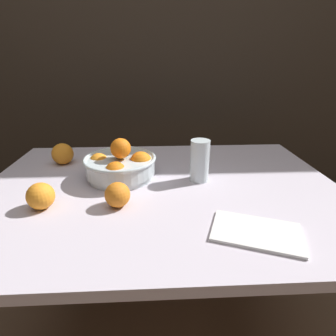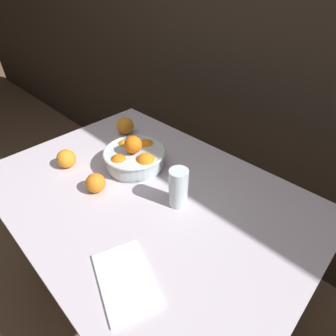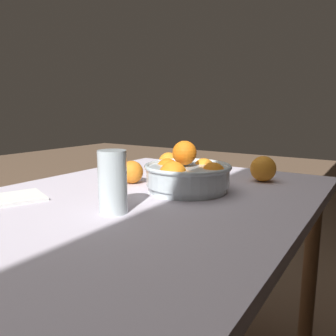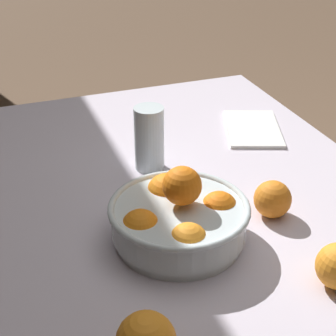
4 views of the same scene
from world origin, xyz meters
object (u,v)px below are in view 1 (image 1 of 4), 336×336
object	(u,v)px
orange_loose_front	(41,196)
orange_loose_aside	(63,154)
fruit_bowl	(121,165)
orange_loose_near_bowl	(117,195)
juice_glass	(200,162)

from	to	relation	value
orange_loose_front	orange_loose_aside	bearing A→B (deg)	97.70
fruit_bowl	orange_loose_front	size ratio (longest dim) A/B	3.30
fruit_bowl	orange_loose_aside	bearing A→B (deg)	149.82
orange_loose_near_bowl	juice_glass	bearing A→B (deg)	31.73
orange_loose_near_bowl	orange_loose_front	distance (m)	0.21
orange_loose_aside	orange_loose_near_bowl	bearing A→B (deg)	-52.69
fruit_bowl	juice_glass	bearing A→B (deg)	-7.72
juice_glass	orange_loose_near_bowl	world-z (taller)	juice_glass
orange_loose_near_bowl	fruit_bowl	bearing A→B (deg)	93.83
juice_glass	orange_loose_near_bowl	xyz separation A→B (m)	(-0.26, -0.16, -0.03)
fruit_bowl	orange_loose_front	xyz separation A→B (m)	(-0.20, -0.19, -0.01)
fruit_bowl	juice_glass	world-z (taller)	fruit_bowl
juice_glass	orange_loose_aside	distance (m)	0.54
orange_loose_aside	orange_loose_front	bearing A→B (deg)	-82.30
juice_glass	orange_loose_near_bowl	size ratio (longest dim) A/B	1.98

